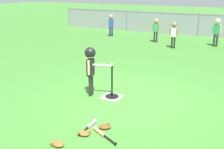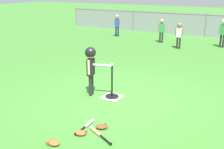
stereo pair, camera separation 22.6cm
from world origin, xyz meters
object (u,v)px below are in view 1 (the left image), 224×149
Objects in this scene: glove_by_plate at (58,144)px; fielder_near_right at (174,32)px; fielder_deep_right at (217,29)px; glove_near_bats at (84,133)px; spare_bat_wood at (101,133)px; glove_tossed_aside at (105,127)px; spare_bat_silver at (90,125)px; fielder_deep_center at (156,27)px; fielder_near_left at (111,22)px; baseball_on_tee at (112,65)px; batting_tee at (112,92)px; batter_child at (91,62)px.

fielder_near_right is at bearing 91.64° from glove_by_plate.
fielder_deep_right is 8.80m from glove_near_bats.
glove_tossed_aside is (-0.05, 0.23, 0.01)m from spare_bat_wood.
spare_bat_silver is 0.28m from glove_tossed_aside.
fielder_deep_center reaches higher than glove_by_plate.
fielder_near_left is 9.58m from glove_tossed_aside.
baseball_on_tee is 7.09m from fielder_deep_right.
fielder_near_left is (-3.66, 7.19, -0.08)m from baseball_on_tee.
fielder_near_left is 4.99× the size of glove_near_bats.
fielder_near_left is (-3.66, 7.19, 0.58)m from batting_tee.
fielder_near_right is at bearing 86.23° from batter_child.
batting_tee is 0.68× the size of fielder_near_left.
batter_child is (-0.48, -0.12, 0.70)m from batting_tee.
fielder_deep_center is 9.03m from glove_by_plate.
fielder_deep_center is (-0.65, 6.81, -0.14)m from batter_child.
glove_tossed_aside reaches higher than spare_bat_wood.
fielder_near_right reaches higher than spare_bat_wood.
fielder_deep_center is 8.27m from glove_tossed_aside.
batter_child is 2.34m from glove_by_plate.
fielder_near_left is (-3.17, 7.31, -0.12)m from batter_child.
fielder_deep_right is 1.08× the size of fielder_near_left.
batting_tee is at bearing 100.75° from glove_near_bats.
fielder_near_right is 7.26m from glove_tossed_aside.
baseball_on_tee is 1.94m from glove_near_bats.
glove_near_bats is (-0.27, -0.15, 0.01)m from spare_bat_wood.
glove_by_plate is (0.23, -8.04, -0.66)m from fielder_near_right.
glove_near_bats is (0.33, -1.76, -0.75)m from baseball_on_tee.
glove_tossed_aside reaches higher than spare_bat_silver.
batter_child is 4.28× the size of glove_tossed_aside.
fielder_deep_center is at bearing 139.97° from fielder_near_right.
fielder_near_left is at bearing 168.71° from fielder_deep_center.
batting_tee is at bearing 110.43° from spare_bat_wood.
batter_child is 5.94m from fielder_near_right.
glove_near_bats is (0.33, -1.76, -0.09)m from batting_tee.
baseball_on_tee is at bearing 13.91° from batter_child.
glove_near_bats is (3.99, -8.95, -0.67)m from fielder_near_left.
glove_near_bats is at bearing -63.46° from batter_child.
baseball_on_tee is at bearing 0.00° from batting_tee.
batting_tee is 1.79m from glove_near_bats.
baseball_on_tee is 0.07× the size of fielder_near_right.
fielder_deep_right is at bearing 82.22° from spare_bat_silver.
fielder_deep_right is (1.43, 6.94, -0.02)m from baseball_on_tee.
glove_by_plate is at bearing -112.55° from glove_near_bats.
fielder_deep_right is 5.40× the size of glove_near_bats.
batting_tee is 1.49m from spare_bat_silver.
fielder_near_right is at bearing -40.03° from fielder_deep_center.
spare_bat_wood is 0.77m from glove_by_plate.
glove_tossed_aside is (0.42, 0.85, 0.00)m from glove_by_plate.
fielder_near_right is 7.31m from spare_bat_silver.
fielder_deep_center is 8.50m from spare_bat_wood.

